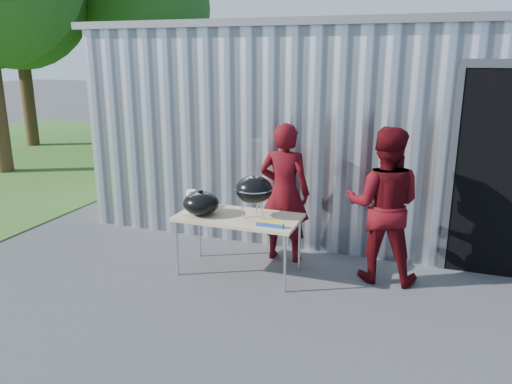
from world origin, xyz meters
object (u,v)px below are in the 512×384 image
at_px(person_cook, 284,193).
at_px(folding_table, 239,219).
at_px(kettle_grill, 254,183).
at_px(person_bystander, 383,205).

bearing_deg(person_cook, folding_table, 56.76).
bearing_deg(kettle_grill, folding_table, -167.66).
distance_m(folding_table, person_bystander, 1.74).
relative_size(folding_table, kettle_grill, 1.60).
height_order(person_cook, person_bystander, person_bystander).
bearing_deg(folding_table, person_bystander, 14.66).
xyz_separation_m(kettle_grill, person_cook, (0.21, 0.59, -0.25)).
bearing_deg(person_cook, kettle_grill, 69.28).
height_order(folding_table, kettle_grill, kettle_grill).
xyz_separation_m(folding_table, kettle_grill, (0.18, 0.04, 0.46)).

